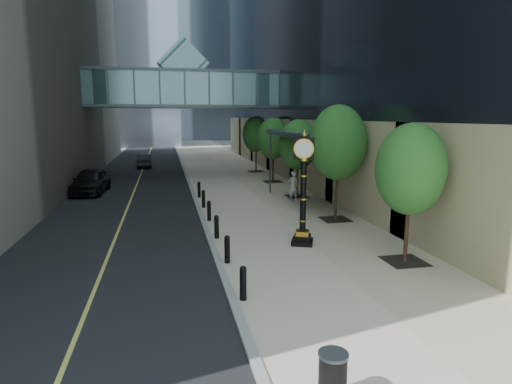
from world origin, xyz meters
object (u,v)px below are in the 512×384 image
car_near (91,181)px  car_far (144,161)px  street_clock (303,197)px  trash_bin (333,378)px  pedestrian (293,186)px

car_near → car_far: (2.90, 14.91, -0.18)m
street_clock → trash_bin: (-2.52, -9.49, -1.52)m
street_clock → pedestrian: (2.20, 8.63, -1.02)m
street_clock → car_far: (-7.56, 29.38, -1.34)m
pedestrian → car_near: (-12.67, 5.84, -0.14)m
street_clock → car_far: 30.36m
pedestrian → car_far: 22.93m
trash_bin → car_near: bearing=108.3°
street_clock → car_near: 17.89m
trash_bin → pedestrian: size_ratio=0.48×
trash_bin → car_near: 25.24m
trash_bin → car_near: (-7.94, 23.96, 0.36)m
street_clock → car_far: bearing=126.7°
trash_bin → pedestrian: (4.72, 18.12, 0.50)m
street_clock → pedestrian: 8.96m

